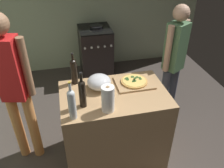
# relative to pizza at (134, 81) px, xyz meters

# --- Properties ---
(ground_plane) EXTENTS (4.40, 3.68, 0.02)m
(ground_plane) POSITION_rel_pizza_xyz_m (-0.23, 0.66, -0.95)
(ground_plane) COLOR #3F3833
(counter) EXTENTS (1.10, 0.72, 0.91)m
(counter) POSITION_rel_pizza_xyz_m (-0.25, -0.13, -0.49)
(counter) COLOR tan
(counter) RESTS_ON ground_plane
(cutting_board) EXTENTS (0.40, 0.32, 0.02)m
(cutting_board) POSITION_rel_pizza_xyz_m (0.00, -0.00, -0.02)
(cutting_board) COLOR tan
(cutting_board) RESTS_ON counter
(pizza) EXTENTS (0.29, 0.29, 0.03)m
(pizza) POSITION_rel_pizza_xyz_m (0.00, 0.00, 0.00)
(pizza) COLOR tan
(pizza) RESTS_ON cutting_board
(mixing_bowl) EXTENTS (0.25, 0.25, 0.15)m
(mixing_bowl) POSITION_rel_pizza_xyz_m (-0.39, -0.01, 0.05)
(mixing_bowl) COLOR #B2B2B7
(mixing_bowl) RESTS_ON counter
(paper_towel_roll) EXTENTS (0.12, 0.12, 0.26)m
(paper_towel_roll) POSITION_rel_pizza_xyz_m (-0.37, -0.37, 0.10)
(paper_towel_roll) COLOR white
(paper_towel_roll) RESTS_ON counter
(wine_bottle_clear) EXTENTS (0.07, 0.07, 0.38)m
(wine_bottle_clear) POSITION_rel_pizza_xyz_m (-0.69, -0.41, 0.13)
(wine_bottle_clear) COLOR silver
(wine_bottle_clear) RESTS_ON counter
(wine_bottle_dark) EXTENTS (0.07, 0.07, 0.37)m
(wine_bottle_dark) POSITION_rel_pizza_xyz_m (-0.59, -0.26, 0.13)
(wine_bottle_dark) COLOR black
(wine_bottle_dark) RESTS_ON counter
(wine_bottle_green) EXTENTS (0.07, 0.07, 0.36)m
(wine_bottle_green) POSITION_rel_pizza_xyz_m (-0.63, 0.16, 0.13)
(wine_bottle_green) COLOR black
(wine_bottle_green) RESTS_ON counter
(stove) EXTENTS (0.56, 0.64, 0.94)m
(stove) POSITION_rel_pizza_xyz_m (-0.13, 1.85, -0.49)
(stove) COLOR black
(stove) RESTS_ON ground_plane
(person_in_stripes) EXTENTS (0.39, 0.25, 1.74)m
(person_in_stripes) POSITION_rel_pizza_xyz_m (-1.23, 0.10, 0.08)
(person_in_stripes) COLOR #D88C4C
(person_in_stripes) RESTS_ON ground_plane
(person_in_red) EXTENTS (0.35, 0.28, 1.63)m
(person_in_red) POSITION_rel_pizza_xyz_m (0.65, 0.38, -0.00)
(person_in_red) COLOR #383D4C
(person_in_red) RESTS_ON ground_plane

